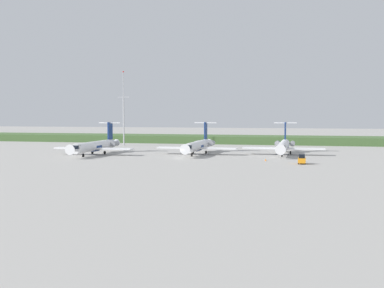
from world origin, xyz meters
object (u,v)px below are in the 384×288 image
at_px(regional_jet_third, 283,146).
at_px(antenna_mast, 124,115).
at_px(baggage_tug, 302,160).
at_px(regional_jet_second, 198,145).
at_px(regional_jet_nearest, 96,146).
at_px(safety_cone_front_marker, 266,160).

height_order(regional_jet_third, antenna_mast, antenna_mast).
relative_size(antenna_mast, baggage_tug, 8.39).
xyz_separation_m(regional_jet_second, regional_jet_third, (23.82, 4.13, 0.00)).
relative_size(regional_jet_nearest, regional_jet_second, 1.00).
height_order(regional_jet_second, baggage_tug, regional_jet_second).
relative_size(regional_jet_nearest, safety_cone_front_marker, 56.36).
xyz_separation_m(regional_jet_nearest, antenna_mast, (-6.36, 38.12, 8.54)).
bearing_deg(regional_jet_second, antenna_mast, 138.86).
distance_m(regional_jet_nearest, regional_jet_third, 53.18).
relative_size(regional_jet_third, safety_cone_front_marker, 56.36).
bearing_deg(regional_jet_third, regional_jet_nearest, -166.62).
xyz_separation_m(regional_jet_nearest, baggage_tug, (57.15, -13.62, -1.53)).
bearing_deg(baggage_tug, regional_jet_nearest, 166.59).
xyz_separation_m(regional_jet_third, baggage_tug, (5.42, -25.93, -1.53)).
distance_m(regional_jet_second, regional_jet_third, 24.17).
relative_size(regional_jet_third, baggage_tug, 9.69).
bearing_deg(regional_jet_nearest, regional_jet_third, 13.38).
distance_m(regional_jet_nearest, baggage_tug, 58.77).
xyz_separation_m(regional_jet_second, antenna_mast, (-34.27, 29.94, 8.54)).
distance_m(regional_jet_nearest, regional_jet_second, 29.09).
height_order(regional_jet_nearest, safety_cone_front_marker, regional_jet_nearest).
xyz_separation_m(regional_jet_third, safety_cone_front_marker, (-3.28, -20.49, -2.26)).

